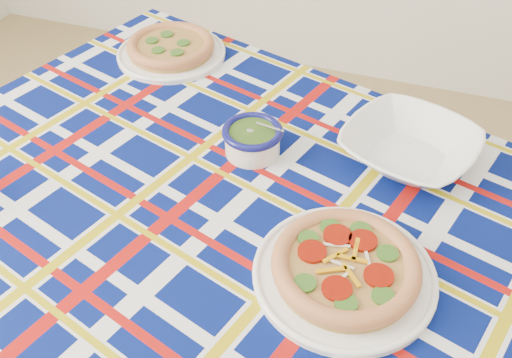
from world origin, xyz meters
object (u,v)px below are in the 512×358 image
(main_focaccia_plate, at_px, (346,266))
(serving_bowl, at_px, (409,147))
(dining_table, at_px, (273,251))
(pesto_bowl, at_px, (252,138))

(main_focaccia_plate, bearing_deg, serving_bowl, 80.44)
(dining_table, distance_m, pesto_bowl, 0.22)
(dining_table, relative_size, pesto_bowl, 14.17)
(main_focaccia_plate, relative_size, pesto_bowl, 2.50)
(dining_table, relative_size, main_focaccia_plate, 5.67)
(main_focaccia_plate, bearing_deg, dining_table, 151.70)
(dining_table, xyz_separation_m, pesto_bowl, (-0.10, 0.17, 0.10))
(dining_table, bearing_deg, pesto_bowl, 137.41)
(main_focaccia_plate, bearing_deg, pesto_bowl, 133.89)
(serving_bowl, bearing_deg, main_focaccia_plate, -99.56)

